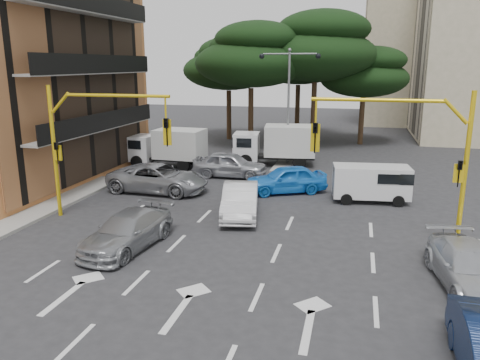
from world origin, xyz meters
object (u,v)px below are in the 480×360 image
at_px(van_white, 371,183).
at_px(box_truck_a, 167,148).
at_px(car_silver_wagon, 127,231).
at_px(car_silver_cross_a, 158,178).
at_px(signal_mast_left, 88,134).
at_px(car_silver_cross_b, 230,165).
at_px(street_lamp_center, 289,86).
at_px(car_silver_parked, 469,267).
at_px(car_blue_compact, 286,179).
at_px(signal_mast_right, 415,148).
at_px(box_truck_b, 275,145).
at_px(car_white_hatch, 240,200).

height_order(van_white, box_truck_a, box_truck_a).
height_order(car_silver_wagon, car_silver_cross_a, car_silver_cross_a).
bearing_deg(signal_mast_left, car_silver_cross_b, 67.31).
height_order(street_lamp_center, car_silver_parked, street_lamp_center).
bearing_deg(car_silver_cross_b, car_blue_compact, -125.19).
relative_size(car_silver_cross_b, van_white, 1.22).
bearing_deg(signal_mast_right, car_blue_compact, 131.22).
bearing_deg(car_silver_parked, signal_mast_left, 160.24).
relative_size(van_white, box_truck_b, 0.67).
distance_m(car_white_hatch, car_silver_cross_b, 7.73).
distance_m(car_white_hatch, box_truck_b, 11.52).
bearing_deg(box_truck_a, box_truck_b, -69.51).
distance_m(car_silver_cross_a, box_truck_b, 9.90).
bearing_deg(car_blue_compact, car_silver_cross_a, -103.00).
xyz_separation_m(car_silver_parked, box_truck_b, (-9.16, 16.71, 0.73)).
xyz_separation_m(car_white_hatch, box_truck_b, (-0.39, 11.49, 0.65)).
bearing_deg(car_white_hatch, street_lamp_center, 76.88).
relative_size(street_lamp_center, box_truck_a, 1.46).
bearing_deg(box_truck_b, car_blue_compact, -172.42).
distance_m(car_white_hatch, car_silver_parked, 10.20).
relative_size(street_lamp_center, car_silver_cross_b, 1.68).
bearing_deg(car_silver_cross_a, car_silver_wagon, -162.07).
height_order(signal_mast_right, signal_mast_left, same).
bearing_deg(car_silver_cross_a, car_white_hatch, -116.45).
height_order(signal_mast_left, box_truck_a, signal_mast_left).
height_order(car_blue_compact, car_silver_cross_b, car_silver_cross_b).
distance_m(street_lamp_center, van_white, 10.77).
distance_m(signal_mast_right, car_blue_compact, 9.27).
bearing_deg(car_silver_cross_b, car_white_hatch, -161.34).
bearing_deg(car_white_hatch, van_white, 22.19).
height_order(car_silver_cross_a, car_silver_parked, car_silver_cross_a).
distance_m(car_silver_cross_b, van_white, 9.09).
distance_m(signal_mast_right, car_silver_wagon, 11.30).
xyz_separation_m(car_white_hatch, car_silver_parked, (8.76, -5.22, -0.08)).
bearing_deg(car_white_hatch, box_truck_b, 80.76).
height_order(signal_mast_right, street_lamp_center, street_lamp_center).
height_order(signal_mast_right, car_silver_cross_b, signal_mast_right).
distance_m(car_blue_compact, car_silver_wagon, 10.52).
xyz_separation_m(street_lamp_center, box_truck_b, (-0.80, -0.50, -4.03)).
bearing_deg(box_truck_b, box_truck_a, 100.81).
bearing_deg(box_truck_a, signal_mast_left, -172.22).
bearing_deg(van_white, car_white_hatch, -63.42).
distance_m(car_white_hatch, van_white, 7.10).
relative_size(car_silver_parked, van_white, 1.21).
relative_size(signal_mast_right, car_silver_cross_b, 1.30).
height_order(car_silver_wagon, van_white, van_white).
height_order(car_white_hatch, car_silver_cross_a, car_silver_cross_a).
height_order(car_white_hatch, box_truck_b, box_truck_b).
height_order(car_silver_wagon, car_silver_cross_b, car_silver_cross_b).
xyz_separation_m(car_silver_wagon, car_silver_cross_a, (-2.18, 7.86, 0.09)).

